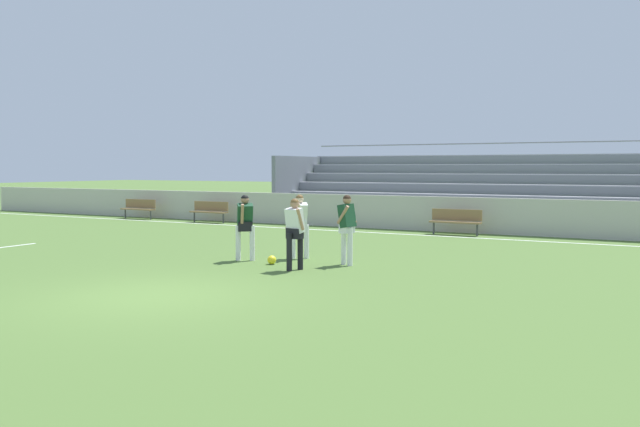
# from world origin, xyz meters

# --- Properties ---
(ground_plane) EXTENTS (160.00, 160.00, 0.00)m
(ground_plane) POSITION_xyz_m (0.00, 0.00, 0.00)
(ground_plane) COLOR #4C6B30
(field_line_sideline) EXTENTS (44.00, 0.12, 0.01)m
(field_line_sideline) POSITION_xyz_m (0.00, 12.56, 0.00)
(field_line_sideline) COLOR white
(field_line_sideline) RESTS_ON ground
(sideline_wall) EXTENTS (48.00, 0.16, 1.29)m
(sideline_wall) POSITION_xyz_m (0.00, 14.13, 0.65)
(sideline_wall) COLOR #BCB7AD
(sideline_wall) RESTS_ON ground
(bleacher_stand) EXTENTS (17.36, 4.77, 3.47)m
(bleacher_stand) POSITION_xyz_m (1.52, 17.62, 1.52)
(bleacher_stand) COLOR #B2B2B7
(bleacher_stand) RESTS_ON ground
(bench_near_bin) EXTENTS (1.80, 0.40, 0.90)m
(bench_near_bin) POSITION_xyz_m (-9.01, 13.26, 0.55)
(bench_near_bin) COLOR olive
(bench_near_bin) RESTS_ON ground
(bench_centre_sideline) EXTENTS (1.80, 0.40, 0.90)m
(bench_centre_sideline) POSITION_xyz_m (1.82, 13.26, 0.55)
(bench_centre_sideline) COLOR olive
(bench_centre_sideline) RESTS_ON ground
(bench_far_right) EXTENTS (1.80, 0.40, 0.90)m
(bench_far_right) POSITION_xyz_m (-13.08, 13.26, 0.55)
(bench_far_right) COLOR olive
(bench_far_right) RESTS_ON ground
(player_white_wide_right) EXTENTS (0.49, 0.44, 1.67)m
(player_white_wide_right) POSITION_xyz_m (0.80, 3.80, 0.99)
(player_white_wide_right) COLOR black
(player_white_wide_right) RESTS_ON ground
(player_white_overlapping) EXTENTS (0.53, 0.66, 1.67)m
(player_white_overlapping) POSITION_xyz_m (-0.07, 5.54, 1.00)
(player_white_overlapping) COLOR white
(player_white_overlapping) RESTS_ON ground
(player_dark_trailing_run) EXTENTS (0.41, 0.55, 1.71)m
(player_dark_trailing_run) POSITION_xyz_m (1.51, 5.08, 1.03)
(player_dark_trailing_run) COLOR white
(player_dark_trailing_run) RESTS_ON ground
(player_dark_pressing_high) EXTENTS (0.55, 0.66, 1.68)m
(player_dark_pressing_high) POSITION_xyz_m (-1.12, 4.56, 1.00)
(player_dark_pressing_high) COLOR white
(player_dark_pressing_high) RESTS_ON ground
(soccer_ball) EXTENTS (0.22, 0.22, 0.22)m
(soccer_ball) POSITION_xyz_m (-0.17, 4.33, 0.11)
(soccer_ball) COLOR yellow
(soccer_ball) RESTS_ON ground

